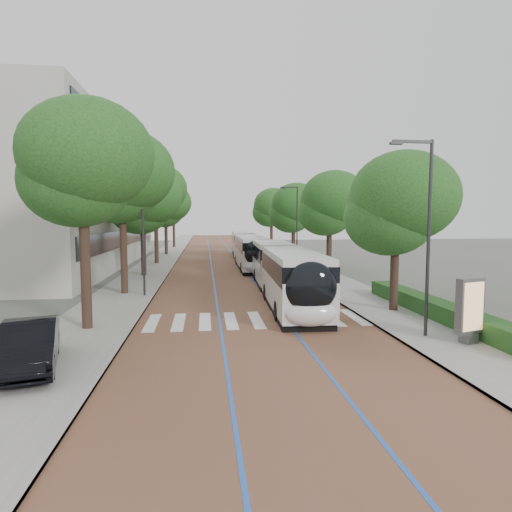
% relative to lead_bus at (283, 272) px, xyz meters
% --- Properties ---
extents(ground, '(160.00, 160.00, 0.00)m').
position_rel_lead_bus_xyz_m(ground, '(-2.59, -6.76, -1.63)').
color(ground, '#51544C').
rests_on(ground, ground).
extents(road, '(11.00, 140.00, 0.02)m').
position_rel_lead_bus_xyz_m(road, '(-2.59, 33.24, -1.62)').
color(road, brown).
rests_on(road, ground).
extents(sidewalk_left, '(4.00, 140.00, 0.12)m').
position_rel_lead_bus_xyz_m(sidewalk_left, '(-10.09, 33.24, -1.57)').
color(sidewalk_left, gray).
rests_on(sidewalk_left, ground).
extents(sidewalk_right, '(4.00, 140.00, 0.12)m').
position_rel_lead_bus_xyz_m(sidewalk_right, '(4.91, 33.24, -1.57)').
color(sidewalk_right, gray).
rests_on(sidewalk_right, ground).
extents(kerb_left, '(0.20, 140.00, 0.14)m').
position_rel_lead_bus_xyz_m(kerb_left, '(-8.19, 33.24, -1.57)').
color(kerb_left, gray).
rests_on(kerb_left, ground).
extents(kerb_right, '(0.20, 140.00, 0.14)m').
position_rel_lead_bus_xyz_m(kerb_right, '(3.01, 33.24, -1.57)').
color(kerb_right, gray).
rests_on(kerb_right, ground).
extents(zebra_crossing, '(10.55, 3.60, 0.01)m').
position_rel_lead_bus_xyz_m(zebra_crossing, '(-2.39, -5.76, -1.60)').
color(zebra_crossing, silver).
rests_on(zebra_crossing, ground).
extents(lane_line_left, '(0.12, 126.00, 0.01)m').
position_rel_lead_bus_xyz_m(lane_line_left, '(-4.19, 33.24, -1.60)').
color(lane_line_left, blue).
rests_on(lane_line_left, road).
extents(lane_line_right, '(0.12, 126.00, 0.01)m').
position_rel_lead_bus_xyz_m(lane_line_right, '(-0.99, 33.24, -1.60)').
color(lane_line_right, blue).
rests_on(lane_line_right, road).
extents(office_building, '(18.11, 40.00, 14.00)m').
position_rel_lead_bus_xyz_m(office_building, '(-22.07, 21.24, 5.37)').
color(office_building, '#9C9A91').
rests_on(office_building, ground).
extents(hedge, '(1.20, 14.00, 0.80)m').
position_rel_lead_bus_xyz_m(hedge, '(6.51, -6.76, -1.11)').
color(hedge, '#18471A').
rests_on(hedge, sidewalk_right).
extents(streetlight_near, '(1.82, 0.20, 8.00)m').
position_rel_lead_bus_xyz_m(streetlight_near, '(4.03, -9.76, 3.19)').
color(streetlight_near, '#2A2A2C').
rests_on(streetlight_near, sidewalk_right).
extents(streetlight_far, '(1.82, 0.20, 8.00)m').
position_rel_lead_bus_xyz_m(streetlight_far, '(4.03, 15.24, 3.19)').
color(streetlight_far, '#2A2A2C').
rests_on(streetlight_far, sidewalk_right).
extents(lamp_post_left, '(0.14, 0.14, 8.00)m').
position_rel_lead_bus_xyz_m(lamp_post_left, '(-8.69, 1.24, 2.49)').
color(lamp_post_left, '#2A2A2C').
rests_on(lamp_post_left, sidewalk_left).
extents(trees_left, '(6.39, 60.60, 10.25)m').
position_rel_lead_bus_xyz_m(trees_left, '(-10.09, 18.22, 5.35)').
color(trees_left, black).
rests_on(trees_left, ground).
extents(trees_right, '(6.01, 47.79, 8.94)m').
position_rel_lead_bus_xyz_m(trees_right, '(5.11, 17.00, 4.33)').
color(trees_right, black).
rests_on(trees_right, ground).
extents(lead_bus, '(3.26, 18.48, 3.20)m').
position_rel_lead_bus_xyz_m(lead_bus, '(0.00, 0.00, 0.00)').
color(lead_bus, black).
rests_on(lead_bus, ground).
extents(bus_queued_0, '(2.68, 12.43, 3.20)m').
position_rel_lead_bus_xyz_m(bus_queued_0, '(-0.32, 15.60, -0.00)').
color(bus_queued_0, silver).
rests_on(bus_queued_0, ground).
extents(bus_queued_1, '(3.01, 12.49, 3.20)m').
position_rel_lead_bus_xyz_m(bus_queued_1, '(0.10, 30.04, -0.00)').
color(bus_queued_1, silver).
rests_on(bus_queued_1, ground).
extents(ad_panel, '(1.27, 0.68, 2.55)m').
position_rel_lead_bus_xyz_m(ad_panel, '(5.35, -10.95, -0.17)').
color(ad_panel, '#59595B').
rests_on(ad_panel, sidewalk_right).
extents(parked_car, '(2.81, 4.91, 1.53)m').
position_rel_lead_bus_xyz_m(parked_car, '(-10.53, -11.94, -0.74)').
color(parked_car, black).
rests_on(parked_car, sidewalk_left).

